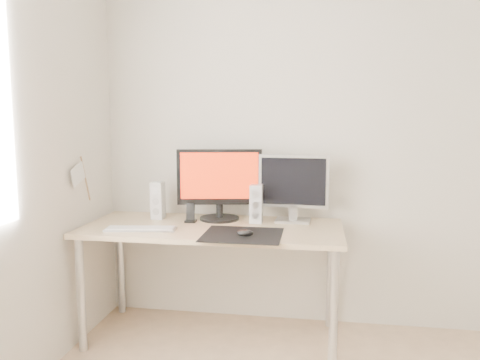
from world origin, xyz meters
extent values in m
plane|color=silver|center=(0.00, 1.75, 1.25)|extent=(3.50, 0.00, 3.50)
cube|color=black|center=(-0.71, 1.18, 0.73)|extent=(0.45, 0.40, 0.00)
ellipsoid|color=black|center=(-0.69, 1.15, 0.75)|extent=(0.10, 0.06, 0.04)
cube|color=#D1B587|center=(-0.93, 1.38, 0.71)|extent=(1.60, 0.70, 0.03)
cylinder|color=silver|center=(-1.67, 1.09, 0.35)|extent=(0.05, 0.05, 0.70)
cylinder|color=silver|center=(-0.19, 1.09, 0.35)|extent=(0.05, 0.05, 0.70)
cylinder|color=silver|center=(-1.67, 1.67, 0.35)|extent=(0.05, 0.05, 0.70)
cylinder|color=silver|center=(-0.19, 1.67, 0.35)|extent=(0.05, 0.05, 0.70)
cylinder|color=black|center=(-0.92, 1.57, 0.74)|extent=(0.30, 0.30, 0.02)
cylinder|color=black|center=(-0.92, 1.57, 0.81)|extent=(0.05, 0.05, 0.12)
cube|color=black|center=(-0.92, 1.56, 1.02)|extent=(0.55, 0.14, 0.36)
cube|color=#FF410D|center=(-0.92, 1.54, 1.03)|extent=(0.49, 0.09, 0.30)
cube|color=silver|center=(-0.44, 1.59, 0.74)|extent=(0.23, 0.17, 0.01)
cube|color=#B7B8BA|center=(-0.44, 1.59, 0.80)|extent=(0.05, 0.04, 0.10)
cube|color=#B9B9BB|center=(-0.44, 1.59, 0.99)|extent=(0.45, 0.06, 0.34)
cube|color=black|center=(-0.44, 1.56, 0.99)|extent=(0.41, 0.02, 0.30)
cube|color=white|center=(-1.33, 1.54, 0.85)|extent=(0.08, 0.09, 0.25)
cylinder|color=#B6B7B9|center=(-1.33, 1.49, 0.79)|extent=(0.05, 0.01, 0.05)
cylinder|color=silver|center=(-1.33, 1.49, 0.85)|extent=(0.05, 0.01, 0.05)
cylinder|color=silver|center=(-1.33, 1.49, 0.92)|extent=(0.05, 0.01, 0.05)
cube|color=silver|center=(-0.67, 1.52, 0.85)|extent=(0.08, 0.09, 0.25)
cylinder|color=silver|center=(-0.67, 1.47, 0.79)|extent=(0.05, 0.01, 0.05)
cylinder|color=#ACACAE|center=(-0.67, 1.47, 0.85)|extent=(0.05, 0.01, 0.05)
cylinder|color=silver|center=(-0.67, 1.47, 0.92)|extent=(0.05, 0.01, 0.05)
cube|color=#A9A9AC|center=(-1.33, 1.21, 0.73)|extent=(0.43, 0.18, 0.01)
cube|color=white|center=(-1.33, 1.21, 0.74)|extent=(0.41, 0.16, 0.01)
cube|color=black|center=(-1.09, 1.46, 0.74)|extent=(0.07, 0.06, 0.01)
cube|color=black|center=(-1.09, 1.46, 0.80)|extent=(0.05, 0.02, 0.11)
cylinder|color=#A57F54|center=(-1.72, 1.30, 1.02)|extent=(0.01, 0.10, 0.29)
cube|color=white|center=(-1.72, 1.21, 1.06)|extent=(0.00, 0.19, 0.15)
camera|label=1|loc=(-0.31, -1.40, 1.39)|focal=35.00mm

